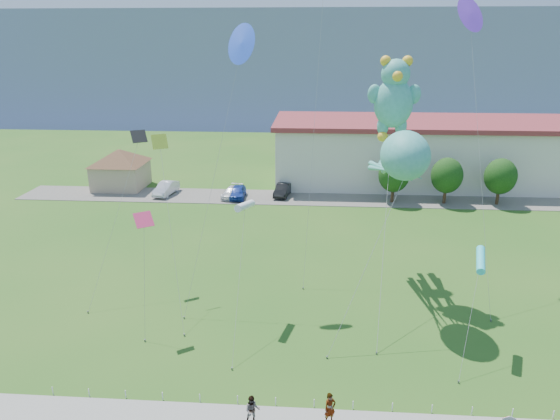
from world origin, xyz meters
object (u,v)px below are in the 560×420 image
Objects in this scene: teddy_bear_kite at (394,97)px; parked_car_black at (283,190)px; pedestrian_left at (330,408)px; parked_car_white at (232,192)px; warehouse at (506,152)px; parked_car_blue at (238,192)px; parked_car_silver at (166,188)px; pavilion at (120,165)px; pedestrian_right at (252,410)px; octopus_kite at (401,163)px.

parked_car_black is at bearing 112.70° from teddy_bear_kite.
pedestrian_left reaches higher than parked_car_white.
parked_car_blue is at bearing -164.37° from warehouse.
parked_car_black is (14.36, 0.47, -0.05)m from parked_car_silver.
pavilion reaches higher than parked_car_black.
pedestrian_right is 18.47m from octopus_kite.
teddy_bear_kite is (4.47, 16.00, 13.37)m from pedestrian_left.
octopus_kite is at bearing -60.94° from parked_car_black.
teddy_bear_kite reaches higher than pedestrian_left.
warehouse reaches higher than parked_car_silver.
pedestrian_right is 22.70m from teddy_bear_kite.
parked_car_white is at bearing -165.05° from warehouse.
pedestrian_left is 16.75m from octopus_kite.
warehouse is 44.36m from parked_car_silver.
teddy_bear_kite is at bearing -43.46° from parked_car_white.
parked_car_black is at bearing 83.88° from pedestrian_right.
pavilion reaches higher than parked_car_silver.
parked_car_silver is at bearing 104.43° from pedestrian_right.
octopus_kite reaches higher than pedestrian_right.
teddy_bear_kite is at bearing 95.91° from octopus_kite.
pedestrian_right reaches higher than parked_car_blue.
octopus_kite is at bearing -84.09° from teddy_bear_kite.
pedestrian_left is at bearing -76.30° from parked_car_blue.
pedestrian_left is 1.07× the size of pedestrian_right.
octopus_kite reaches higher than parked_car_white.
warehouse is 54.60m from pedestrian_right.
pavilion reaches higher than parked_car_blue.
octopus_kite is 4.99m from teddy_bear_kite.
warehouse is 37.67m from teddy_bear_kite.
teddy_bear_kite is at bearing -123.02° from warehouse.
octopus_kite is (-19.46, -33.36, 6.16)m from warehouse.
warehouse is 30.36m from parked_car_black.
pavilion is 2.15× the size of parked_car_white.
parked_car_silver is at bearing 89.88° from pedestrian_left.
warehouse is 39.11m from octopus_kite.
teddy_bear_kite is (15.31, -21.05, 13.63)m from parked_car_white.
pedestrian_right is at bearing -116.86° from teddy_bear_kite.
pedestrian_left is at bearing -57.48° from pavilion.
octopus_kite reaches higher than parked_car_blue.
pedestrian_right is 0.09× the size of teddy_bear_kite.
pedestrian_right is 40.91m from parked_car_silver.
warehouse is at bearing 35.36° from pedestrian_left.
parked_car_white is 1.00× the size of parked_car_blue.
warehouse is at bearing 14.02° from parked_car_blue.
parked_car_black is (-29.00, -8.34, -3.34)m from warehouse.
pedestrian_left is 38.16m from parked_car_blue.
pedestrian_right is 0.36× the size of parked_car_white.
parked_car_blue is at bearing 78.24° from pedestrian_left.
parked_car_silver is 8.30m from parked_car_white.
pedestrian_left reaches higher than parked_car_blue.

